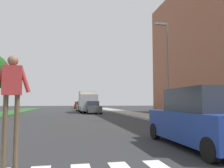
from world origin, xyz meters
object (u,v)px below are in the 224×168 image
object	(u,v)px
street_lamp_right	(166,62)
truck_box_delivery	(87,101)
pedestrian_performer	(12,95)
sedan_distant	(81,106)
sedan_far_horizon	(78,105)
sedan_midblock	(92,108)
suv_crossing	(201,119)

from	to	relation	value
street_lamp_right	truck_box_delivery	xyz separation A→B (m)	(-4.54, 17.15, -2.96)
pedestrian_performer	sedan_distant	xyz separation A→B (m)	(3.51, 34.69, -0.89)
truck_box_delivery	street_lamp_right	bearing A→B (deg)	-75.19
sedan_far_horizon	sedan_midblock	bearing A→B (deg)	-88.37
pedestrian_performer	sedan_far_horizon	world-z (taller)	pedestrian_performer
street_lamp_right	pedestrian_performer	world-z (taller)	street_lamp_right
street_lamp_right	suv_crossing	distance (m)	10.30
sedan_far_horizon	truck_box_delivery	distance (m)	21.64
suv_crossing	truck_box_delivery	bearing A→B (deg)	93.37
sedan_far_horizon	pedestrian_performer	bearing A→B (deg)	-94.22
sedan_distant	truck_box_delivery	world-z (taller)	truck_box_delivery
street_lamp_right	truck_box_delivery	distance (m)	17.99
street_lamp_right	sedan_midblock	bearing A→B (deg)	106.45
sedan_midblock	sedan_far_horizon	distance (m)	24.73
sedan_far_horizon	truck_box_delivery	world-z (taller)	truck_box_delivery
street_lamp_right	suv_crossing	world-z (taller)	street_lamp_right
street_lamp_right	pedestrian_performer	bearing A→B (deg)	-127.74
street_lamp_right	pedestrian_performer	xyz separation A→B (m)	(-8.52, -11.02, -2.93)
sedan_midblock	sedan_distant	world-z (taller)	sedan_distant
suv_crossing	pedestrian_performer	bearing A→B (deg)	-161.34
suv_crossing	truck_box_delivery	size ratio (longest dim) A/B	0.74
sedan_distant	pedestrian_performer	bearing A→B (deg)	-95.78
pedestrian_performer	sedan_distant	distance (m)	34.88
truck_box_delivery	suv_crossing	bearing A→B (deg)	-86.63
sedan_distant	truck_box_delivery	size ratio (longest dim) A/B	0.71
sedan_distant	sedan_far_horizon	world-z (taller)	sedan_distant
sedan_distant	sedan_far_horizon	bearing A→B (deg)	89.39
street_lamp_right	sedan_distant	bearing A→B (deg)	101.95
pedestrian_performer	sedan_far_horizon	size ratio (longest dim) A/B	0.58
pedestrian_performer	sedan_distant	bearing A→B (deg)	84.22
street_lamp_right	sedan_midblock	distance (m)	15.14
sedan_midblock	truck_box_delivery	size ratio (longest dim) A/B	0.75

